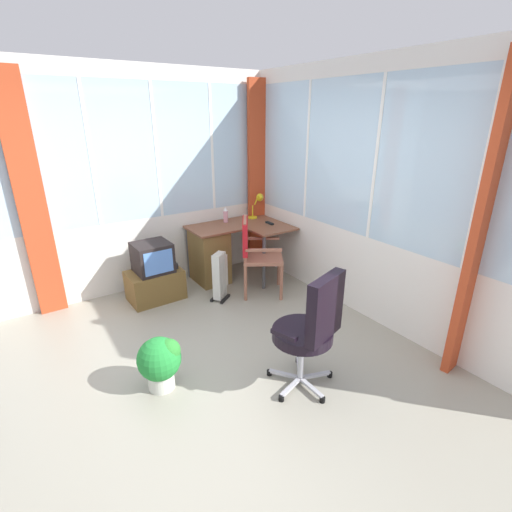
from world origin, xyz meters
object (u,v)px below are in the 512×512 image
Objects in this scene: desk_lamp at (259,202)px; space_heater at (220,276)px; desk at (214,252)px; tv_on_stand at (155,275)px; tv_remote at (270,223)px; office_chair at (312,325)px; potted_plant at (161,360)px; wooden_armchair at (253,247)px; spray_bottle at (226,215)px.

desk_lamp is 0.60× the size of space_heater.
desk reaches higher than tv_on_stand.
desk_lamp reaches higher than tv_remote.
office_chair is 1.73× the size of space_heater.
tv_remote is 0.14× the size of office_chair.
wooden_armchair is at bearing 33.70° from potted_plant.
spray_bottle is (0.29, 0.15, 0.45)m from desk.
spray_bottle is 0.46× the size of potted_plant.
office_chair reaches higher than potted_plant.
desk is 0.86m from tv_remote.
tv_remote is 0.25× the size of space_heater.
tv_on_stand is 1.20× the size of space_heater.
tv_remote is 0.62m from spray_bottle.
desk is 8.30× the size of tv_remote.
tv_remote is at bearing 16.78° from space_heater.
space_heater is at bearing -162.68° from tv_remote.
spray_bottle is at bearing 55.24° from space_heater.
desk_lamp is at bearing 50.87° from wooden_armchair.
wooden_armchair is (-0.06, -0.77, -0.23)m from spray_bottle.
desk is 2.05× the size of space_heater.
spray_bottle is 0.21× the size of office_chair.
space_heater reaches higher than potted_plant.
desk is 3.42× the size of desk_lamp.
tv_remote is 2.61m from potted_plant.
tv_on_stand is at bearing 146.63° from space_heater.
potted_plant is (-1.03, 0.68, -0.33)m from office_chair.
desk_lamp is 0.53m from spray_bottle.
desk_lamp reaches higher than desk.
spray_bottle is 0.30× the size of tv_on_stand.
office_chair is (-0.59, -1.76, -0.02)m from wooden_armchair.
office_chair is (-1.15, -2.45, -0.38)m from desk_lamp.
desk is 0.98m from desk_lamp.
desk is 2.41m from office_chair.
wooden_armchair is 0.53m from space_heater.
tv_remote is 1.08m from space_heater.
office_chair reaches higher than tv_remote.
desk_lamp is at bearing 5.88° from tv_on_stand.
desk_lamp reaches higher than tv_on_stand.
wooden_armchair is at bearing -25.33° from tv_on_stand.
desk is at bearing -175.15° from desk_lamp.
desk_lamp is 0.50× the size of tv_on_stand.
tv_on_stand is at bearing -167.75° from spray_bottle.
tv_remote is at bearing 35.01° from wooden_armchair.
wooden_armchair is at bearing -69.87° from desk.
wooden_armchair is 1.85m from office_chair.
desk reaches higher than potted_plant.
tv_remote is at bearing -5.70° from tv_on_stand.
tv_on_stand is at bearing 72.09° from potted_plant.
wooden_armchair reaches higher than space_heater.
wooden_armchair is 1.25m from tv_on_stand.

